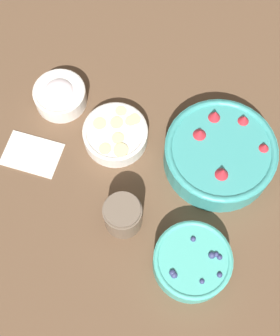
{
  "coord_description": "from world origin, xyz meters",
  "views": [
    {
      "loc": [
        0.23,
        -0.36,
        0.99
      ],
      "look_at": [
        0.02,
        -0.05,
        0.04
      ],
      "focal_mm": 50.0,
      "sensor_mm": 36.0,
      "label": 1
    }
  ],
  "objects_px": {
    "bowl_cream": "(59,95)",
    "jar_chocolate": "(123,216)",
    "bowl_strawberries": "(220,153)",
    "bowl_blueberries": "(192,262)",
    "bowl_bananas": "(116,134)"
  },
  "relations": [
    {
      "from": "bowl_cream",
      "to": "jar_chocolate",
      "type": "bearing_deg",
      "value": -27.73
    },
    {
      "from": "jar_chocolate",
      "to": "bowl_strawberries",
      "type": "bearing_deg",
      "value": 68.55
    },
    {
      "from": "bowl_strawberries",
      "to": "jar_chocolate",
      "type": "relative_size",
      "value": 2.8
    },
    {
      "from": "bowl_cream",
      "to": "jar_chocolate",
      "type": "height_order",
      "value": "jar_chocolate"
    },
    {
      "from": "bowl_strawberries",
      "to": "bowl_blueberries",
      "type": "distance_m",
      "value": 0.25
    },
    {
      "from": "bowl_bananas",
      "to": "jar_chocolate",
      "type": "distance_m",
      "value": 0.2
    },
    {
      "from": "bowl_strawberries",
      "to": "jar_chocolate",
      "type": "xyz_separation_m",
      "value": [
        -0.09,
        -0.24,
        -0.0
      ]
    },
    {
      "from": "bowl_cream",
      "to": "jar_chocolate",
      "type": "distance_m",
      "value": 0.34
    },
    {
      "from": "bowl_blueberries",
      "to": "bowl_cream",
      "type": "distance_m",
      "value": 0.49
    },
    {
      "from": "bowl_strawberries",
      "to": "bowl_bananas",
      "type": "distance_m",
      "value": 0.24
    },
    {
      "from": "bowl_strawberries",
      "to": "bowl_blueberries",
      "type": "relative_size",
      "value": 1.54
    },
    {
      "from": "bowl_blueberries",
      "to": "bowl_bananas",
      "type": "distance_m",
      "value": 0.34
    },
    {
      "from": "bowl_strawberries",
      "to": "bowl_cream",
      "type": "relative_size",
      "value": 2.0
    },
    {
      "from": "bowl_blueberries",
      "to": "bowl_cream",
      "type": "height_order",
      "value": "bowl_blueberries"
    },
    {
      "from": "bowl_strawberries",
      "to": "bowl_bananas",
      "type": "relative_size",
      "value": 1.67
    }
  ]
}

